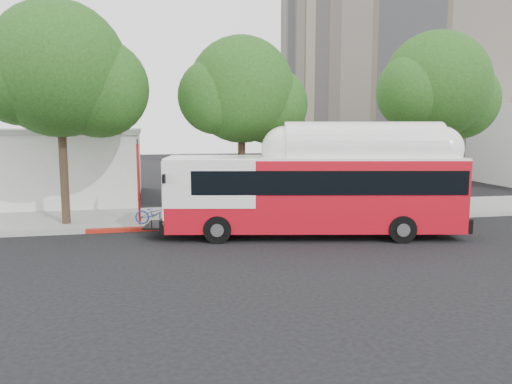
% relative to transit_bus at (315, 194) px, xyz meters
% --- Properties ---
extents(ground, '(120.00, 120.00, 0.00)m').
position_rel_transit_bus_xyz_m(ground, '(-1.17, -1.39, -1.73)').
color(ground, black).
rests_on(ground, ground).
extents(sidewalk, '(60.00, 5.00, 0.15)m').
position_rel_transit_bus_xyz_m(sidewalk, '(-1.17, 5.11, -1.65)').
color(sidewalk, gray).
rests_on(sidewalk, ground).
extents(curb_strip, '(60.00, 0.30, 0.15)m').
position_rel_transit_bus_xyz_m(curb_strip, '(-1.17, 2.51, -1.65)').
color(curb_strip, gray).
rests_on(curb_strip, ground).
extents(red_curb_segment, '(10.00, 0.32, 0.16)m').
position_rel_transit_bus_xyz_m(red_curb_segment, '(-4.17, 2.51, -1.65)').
color(red_curb_segment, '#A01D11').
rests_on(red_curb_segment, ground).
extents(street_tree_left, '(6.67, 5.80, 9.74)m').
position_rel_transit_bus_xyz_m(street_tree_left, '(-9.69, 4.17, 4.88)').
color(street_tree_left, '#2D2116').
rests_on(street_tree_left, ground).
extents(street_tree_mid, '(5.75, 5.00, 8.62)m').
position_rel_transit_bus_xyz_m(street_tree_mid, '(-1.76, 4.67, 4.18)').
color(street_tree_mid, '#2D2116').
rests_on(street_tree_mid, ground).
extents(street_tree_right, '(6.21, 5.40, 9.18)m').
position_rel_transit_bus_xyz_m(street_tree_right, '(8.27, 4.47, 4.53)').
color(street_tree_right, '#2D2116').
rests_on(street_tree_right, ground).
extents(transit_bus, '(12.69, 4.78, 3.70)m').
position_rel_transit_bus_xyz_m(transit_bus, '(0.00, 0.00, 0.00)').
color(transit_bus, '#B90C1A').
rests_on(transit_bus, ground).
extents(signal_pole, '(0.11, 0.37, 3.88)m').
position_rel_transit_bus_xyz_m(signal_pole, '(-6.98, 3.19, 0.26)').
color(signal_pole, '#AE1912').
rests_on(signal_pole, ground).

